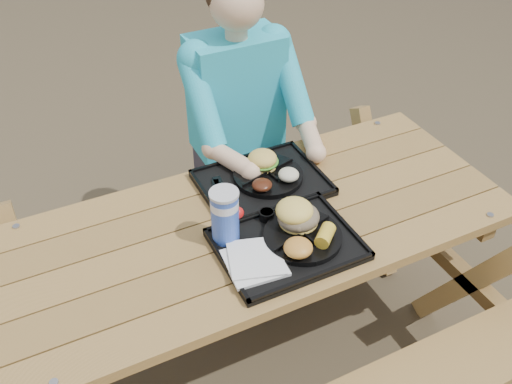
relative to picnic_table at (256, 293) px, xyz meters
name	(u,v)px	position (x,y,z in m)	size (l,w,h in m)	color
ground	(256,351)	(0.00, 0.00, -0.38)	(60.00, 60.00, 0.00)	#999999
picnic_table	(256,293)	(0.00, 0.00, 0.00)	(1.80, 1.49, 0.75)	#999999
tray_near	(287,245)	(0.03, -0.16, 0.39)	(0.45, 0.35, 0.02)	black
tray_far	(262,183)	(0.11, 0.17, 0.39)	(0.45, 0.35, 0.02)	black
plate_near	(302,236)	(0.09, -0.16, 0.41)	(0.26, 0.26, 0.02)	black
plate_far	(268,176)	(0.14, 0.18, 0.41)	(0.26, 0.26, 0.02)	black
napkin_stack	(254,262)	(-0.10, -0.20, 0.40)	(0.18, 0.18, 0.02)	white
soda_cup	(225,217)	(-0.13, -0.05, 0.49)	(0.09, 0.09, 0.18)	#173FB2
condiment_bbq	(267,215)	(0.03, -0.02, 0.41)	(0.05, 0.05, 0.03)	#310705
condiment_mustard	(287,213)	(0.10, -0.04, 0.41)	(0.05, 0.05, 0.03)	gold
sandwich	(299,207)	(0.10, -0.11, 0.48)	(0.13, 0.13, 0.14)	#F3CD55
mac_cheese	(298,248)	(0.03, -0.23, 0.44)	(0.09, 0.09, 0.05)	gold
corn_cob	(325,235)	(0.14, -0.22, 0.44)	(0.08, 0.08, 0.05)	gold
cutlery_far	(222,191)	(-0.05, 0.18, 0.40)	(0.03, 0.18, 0.01)	black
burger	(263,155)	(0.14, 0.23, 0.46)	(0.11, 0.11, 0.10)	#E5BB50
baked_beans	(262,185)	(0.08, 0.11, 0.43)	(0.07, 0.07, 0.03)	#451C0D
potato_salad	(289,175)	(0.19, 0.11, 0.44)	(0.08, 0.08, 0.04)	beige
diner	(239,141)	(0.22, 0.63, 0.27)	(0.48, 0.84, 1.28)	teal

